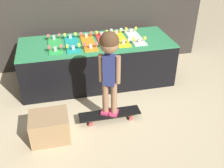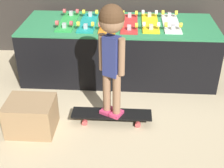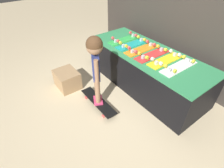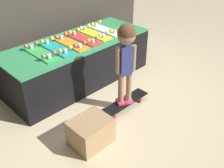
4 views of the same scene
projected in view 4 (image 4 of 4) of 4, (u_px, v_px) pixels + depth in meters
ground_plane at (102, 93)px, 3.69m from camera, size 16.00×16.00×0.00m
display_rack at (78, 61)px, 3.83m from camera, size 2.16×0.84×0.63m
skateboard_green_on_rack at (40, 53)px, 3.31m from camera, size 0.18×0.62×0.09m
skateboard_teal_on_rack at (56, 48)px, 3.44m from camera, size 0.18×0.62×0.09m
skateboard_orange_on_rack at (70, 43)px, 3.57m from camera, size 0.18×0.62×0.09m
skateboard_red_on_rack at (83, 38)px, 3.71m from camera, size 0.18×0.62×0.09m
skateboard_yellow_on_rack at (94, 33)px, 3.86m from camera, size 0.18×0.62×0.09m
skateboard_white_on_rack at (105, 29)px, 4.00m from camera, size 0.18×0.62×0.09m
skateboard_on_floor at (124, 103)px, 3.37m from camera, size 0.75×0.18×0.09m
child at (126, 50)px, 2.97m from camera, size 0.24×0.21×1.04m
storage_box at (91, 132)px, 2.81m from camera, size 0.42×0.35×0.30m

